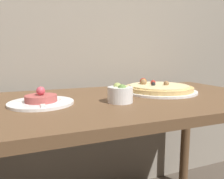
{
  "coord_description": "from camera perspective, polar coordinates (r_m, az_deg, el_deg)",
  "views": [
    {
      "loc": [
        -0.37,
        -0.5,
        0.92
      ],
      "look_at": [
        -0.04,
        0.35,
        0.78
      ],
      "focal_mm": 35.0,
      "sensor_mm": 36.0,
      "label": 1
    }
  ],
  "objects": [
    {
      "name": "pizza_plate",
      "position": [
        1.12,
        12.05,
        0.25
      ],
      "size": [
        0.37,
        0.37,
        0.06
      ],
      "color": "white",
      "rests_on": "dining_table"
    },
    {
      "name": "small_bowl",
      "position": [
        0.86,
        2.17,
        -1.07
      ],
      "size": [
        0.1,
        0.1,
        0.08
      ],
      "color": "white",
      "rests_on": "dining_table"
    },
    {
      "name": "dining_table",
      "position": [
        0.97,
        1.94,
        -8.17
      ],
      "size": [
        1.37,
        0.7,
        0.74
      ],
      "color": "brown",
      "rests_on": "ground_plane"
    },
    {
      "name": "tartare_plate",
      "position": [
        0.87,
        -18.01,
        -2.82
      ],
      "size": [
        0.24,
        0.24,
        0.07
      ],
      "color": "white",
      "rests_on": "dining_table"
    }
  ]
}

